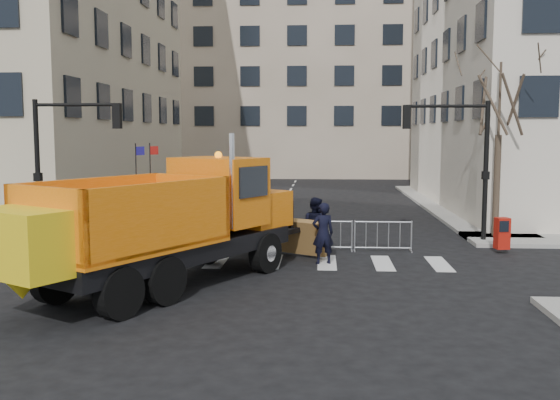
# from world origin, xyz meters

# --- Properties ---
(ground) EXTENTS (120.00, 120.00, 0.00)m
(ground) POSITION_xyz_m (0.00, 0.00, 0.00)
(ground) COLOR black
(ground) RESTS_ON ground
(sidewalk_back) EXTENTS (64.00, 5.00, 0.15)m
(sidewalk_back) POSITION_xyz_m (0.00, 8.50, 0.07)
(sidewalk_back) COLOR gray
(sidewalk_back) RESTS_ON ground
(building_far) EXTENTS (30.00, 18.00, 24.00)m
(building_far) POSITION_xyz_m (0.00, 52.00, 12.00)
(building_far) COLOR gray
(building_far) RESTS_ON ground
(traffic_light_left) EXTENTS (0.18, 0.18, 5.40)m
(traffic_light_left) POSITION_xyz_m (-8.00, 7.50, 2.70)
(traffic_light_left) COLOR black
(traffic_light_left) RESTS_ON ground
(traffic_light_right) EXTENTS (0.18, 0.18, 5.40)m
(traffic_light_right) POSITION_xyz_m (8.50, 9.50, 2.70)
(traffic_light_right) COLOR black
(traffic_light_right) RESTS_ON ground
(crowd_barriers) EXTENTS (12.60, 0.60, 1.10)m
(crowd_barriers) POSITION_xyz_m (-0.75, 7.60, 0.55)
(crowd_barriers) COLOR #9EA0A5
(crowd_barriers) RESTS_ON ground
(street_tree) EXTENTS (3.00, 3.00, 7.50)m
(street_tree) POSITION_xyz_m (9.20, 10.50, 3.75)
(street_tree) COLOR #382B21
(street_tree) RESTS_ON ground
(plow_truck) EXTENTS (7.84, 10.76, 4.18)m
(plow_truck) POSITION_xyz_m (-1.91, 1.78, 1.86)
(plow_truck) COLOR black
(plow_truck) RESTS_ON ground
(cop_a) EXTENTS (0.83, 0.67, 1.98)m
(cop_a) POSITION_xyz_m (2.37, 5.29, 0.99)
(cop_a) COLOR black
(cop_a) RESTS_ON ground
(cop_b) EXTENTS (1.23, 1.16, 2.00)m
(cop_b) POSITION_xyz_m (2.09, 6.71, 1.00)
(cop_b) COLOR black
(cop_b) RESTS_ON ground
(cop_c) EXTENTS (1.02, 1.02, 1.73)m
(cop_c) POSITION_xyz_m (0.76, 7.00, 0.87)
(cop_c) COLOR black
(cop_c) RESTS_ON ground
(worker) EXTENTS (1.21, 1.01, 1.63)m
(worker) POSITION_xyz_m (-7.42, 7.18, 0.97)
(worker) COLOR gold
(worker) RESTS_ON sidewalk_back
(newspaper_box) EXTENTS (0.51, 0.47, 1.10)m
(newspaper_box) POSITION_xyz_m (8.63, 7.53, 0.70)
(newspaper_box) COLOR #AD170D
(newspaper_box) RESTS_ON sidewalk_back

